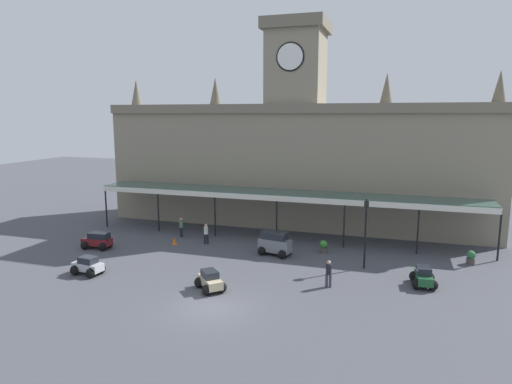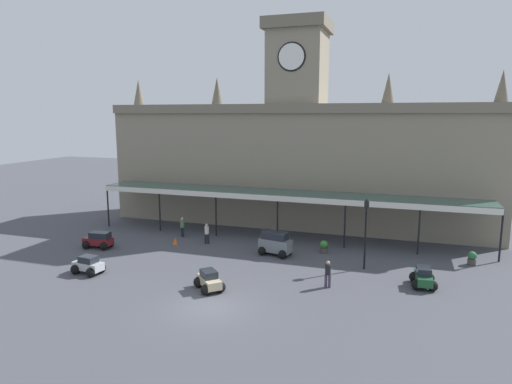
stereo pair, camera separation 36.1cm
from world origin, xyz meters
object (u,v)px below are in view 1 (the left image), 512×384
(car_green_sedan, at_px, (423,278))
(car_silver_sedan, at_px, (88,267))
(pedestrian_crossing_forecourt, at_px, (181,226))
(planter_by_canopy, at_px, (471,257))
(pedestrian_near_entrance, at_px, (329,273))
(pedestrian_beside_cars, at_px, (206,233))
(traffic_cone, at_px, (174,241))
(car_grey_van, at_px, (275,244))
(planter_forecourt_centre, at_px, (323,246))
(victorian_lamppost, at_px, (366,225))
(car_beige_sedan, at_px, (210,282))
(car_maroon_estate, at_px, (97,241))

(car_green_sedan, relative_size, car_silver_sedan, 0.99)
(pedestrian_crossing_forecourt, xyz_separation_m, planter_by_canopy, (22.51, -0.22, -0.42))
(pedestrian_near_entrance, height_order, planter_by_canopy, pedestrian_near_entrance)
(pedestrian_beside_cars, xyz_separation_m, traffic_cone, (-2.37, -0.91, -0.63))
(car_green_sedan, distance_m, planter_by_canopy, 6.27)
(car_grey_van, distance_m, planter_forecourt_centre, 3.75)
(pedestrian_near_entrance, bearing_deg, car_grey_van, 133.02)
(pedestrian_near_entrance, xyz_separation_m, pedestrian_crossing_forecourt, (-13.68, 7.53, 0.00))
(car_grey_van, relative_size, pedestrian_crossing_forecourt, 1.52)
(car_grey_van, relative_size, planter_forecourt_centre, 2.65)
(car_grey_van, distance_m, victorian_lamppost, 6.99)
(car_green_sedan, distance_m, pedestrian_crossing_forecourt, 19.95)
(victorian_lamppost, relative_size, planter_by_canopy, 5.03)
(car_green_sedan, bearing_deg, traffic_cone, 169.90)
(car_beige_sedan, distance_m, car_green_sedan, 12.96)
(car_beige_sedan, height_order, car_silver_sedan, same)
(car_maroon_estate, relative_size, pedestrian_beside_cars, 1.39)
(car_silver_sedan, distance_m, planter_forecourt_centre, 16.73)
(car_grey_van, distance_m, traffic_cone, 8.44)
(pedestrian_near_entrance, distance_m, pedestrian_beside_cars, 12.48)
(car_grey_van, distance_m, pedestrian_crossing_forecourt, 9.25)
(car_maroon_estate, height_order, car_silver_sedan, car_maroon_estate)
(pedestrian_beside_cars, xyz_separation_m, planter_by_canopy, (19.64, 1.07, -0.42))
(victorian_lamppost, height_order, planter_by_canopy, victorian_lamppost)
(car_maroon_estate, height_order, pedestrian_near_entrance, pedestrian_near_entrance)
(car_grey_van, height_order, planter_by_canopy, car_grey_van)
(car_beige_sedan, relative_size, planter_by_canopy, 2.31)
(car_grey_van, xyz_separation_m, pedestrian_near_entrance, (4.76, -5.10, 0.10))
(car_green_sedan, xyz_separation_m, traffic_cone, (-18.66, 3.32, -0.22))
(planter_by_canopy, bearing_deg, car_maroon_estate, -170.00)
(pedestrian_beside_cars, bearing_deg, planter_forecourt_centre, 3.23)
(pedestrian_beside_cars, height_order, planter_forecourt_centre, pedestrian_beside_cars)
(car_beige_sedan, height_order, planter_by_canopy, car_beige_sedan)
(traffic_cone, bearing_deg, car_grey_van, -1.57)
(car_maroon_estate, bearing_deg, car_green_sedan, -1.23)
(planter_forecourt_centre, bearing_deg, pedestrian_crossing_forecourt, 176.44)
(pedestrian_crossing_forecourt, relative_size, victorian_lamppost, 0.35)
(car_beige_sedan, distance_m, pedestrian_near_entrance, 7.13)
(car_maroon_estate, distance_m, car_green_sedan, 23.86)
(victorian_lamppost, height_order, planter_forecourt_centre, victorian_lamppost)
(car_silver_sedan, xyz_separation_m, pedestrian_near_entrance, (15.32, 2.53, 0.41))
(pedestrian_near_entrance, height_order, planter_forecourt_centre, pedestrian_near_entrance)
(pedestrian_crossing_forecourt, bearing_deg, traffic_cone, -77.20)
(pedestrian_crossing_forecourt, bearing_deg, car_beige_sedan, -55.14)
(car_grey_van, relative_size, car_green_sedan, 1.20)
(car_maroon_estate, relative_size, victorian_lamppost, 0.48)
(car_grey_van, bearing_deg, planter_forecourt_centre, 26.52)
(pedestrian_near_entrance, xyz_separation_m, planter_forecourt_centre, (-1.41, 6.77, -0.42))
(car_silver_sedan, relative_size, traffic_cone, 3.81)
(planter_by_canopy, bearing_deg, pedestrian_crossing_forecourt, 179.44)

